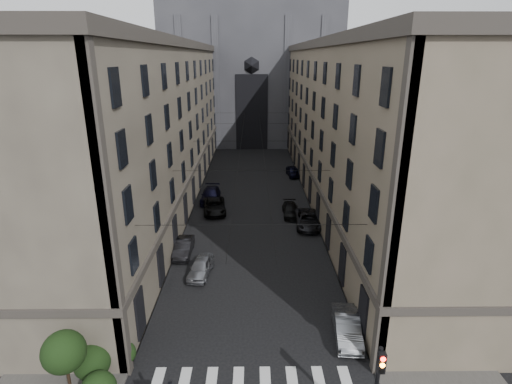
{
  "coord_description": "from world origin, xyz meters",
  "views": [
    {
      "loc": [
        0.06,
        -12.05,
        17.11
      ],
      "look_at": [
        0.29,
        11.16,
        9.19
      ],
      "focal_mm": 28.0,
      "sensor_mm": 36.0,
      "label": 1
    }
  ],
  "objects_px": {
    "car_left_far": "(211,195)",
    "car_right_near": "(347,327)",
    "traffic_light_right": "(377,384)",
    "car_left_near": "(201,267)",
    "car_left_midfar": "(214,206)",
    "car_right_far": "(293,171)",
    "gothic_tower": "(252,53)",
    "car_left_midnear": "(183,247)",
    "car_right_midfar": "(291,210)",
    "car_right_midnear": "(307,220)"
  },
  "relations": [
    {
      "from": "car_left_far",
      "to": "car_right_near",
      "type": "height_order",
      "value": "car_left_far"
    },
    {
      "from": "traffic_light_right",
      "to": "car_left_near",
      "type": "relative_size",
      "value": 1.27
    },
    {
      "from": "car_left_far",
      "to": "car_right_near",
      "type": "distance_m",
      "value": 27.83
    },
    {
      "from": "car_left_midfar",
      "to": "car_right_far",
      "type": "distance_m",
      "value": 17.94
    },
    {
      "from": "car_left_far",
      "to": "car_right_far",
      "type": "distance_m",
      "value": 15.67
    },
    {
      "from": "car_left_midfar",
      "to": "traffic_light_right",
      "type": "bearing_deg",
      "value": -78.13
    },
    {
      "from": "gothic_tower",
      "to": "car_left_midfar",
      "type": "bearing_deg",
      "value": -95.59
    },
    {
      "from": "car_left_midnear",
      "to": "traffic_light_right",
      "type": "bearing_deg",
      "value": -57.45
    },
    {
      "from": "car_left_midnear",
      "to": "car_right_midfar",
      "type": "height_order",
      "value": "car_left_midnear"
    },
    {
      "from": "car_left_far",
      "to": "car_left_near",
      "type": "bearing_deg",
      "value": -86.51
    },
    {
      "from": "car_right_midnear",
      "to": "car_left_midnear",
      "type": "bearing_deg",
      "value": -151.47
    },
    {
      "from": "car_left_midnear",
      "to": "car_right_far",
      "type": "distance_m",
      "value": 27.85
    },
    {
      "from": "car_right_near",
      "to": "car_right_midnear",
      "type": "bearing_deg",
      "value": 95.83
    },
    {
      "from": "car_left_near",
      "to": "car_left_far",
      "type": "distance_m",
      "value": 17.68
    },
    {
      "from": "traffic_light_right",
      "to": "car_right_near",
      "type": "xyz_separation_m",
      "value": [
        0.47,
        7.26,
        -2.55
      ]
    },
    {
      "from": "car_right_midnear",
      "to": "gothic_tower",
      "type": "bearing_deg",
      "value": 98.05
    },
    {
      "from": "traffic_light_right",
      "to": "car_left_near",
      "type": "bearing_deg",
      "value": 123.02
    },
    {
      "from": "car_left_near",
      "to": "car_left_far",
      "type": "height_order",
      "value": "car_left_far"
    },
    {
      "from": "car_right_near",
      "to": "car_right_midnear",
      "type": "distance_m",
      "value": 17.64
    },
    {
      "from": "car_left_midnear",
      "to": "car_left_far",
      "type": "xyz_separation_m",
      "value": [
        1.07,
        14.11,
        0.08
      ]
    },
    {
      "from": "car_left_midnear",
      "to": "car_right_far",
      "type": "bearing_deg",
      "value": 63.75
    },
    {
      "from": "car_left_near",
      "to": "car_right_midnear",
      "type": "bearing_deg",
      "value": 51.86
    },
    {
      "from": "car_left_near",
      "to": "car_right_near",
      "type": "bearing_deg",
      "value": -29.66
    },
    {
      "from": "gothic_tower",
      "to": "car_right_far",
      "type": "height_order",
      "value": "gothic_tower"
    },
    {
      "from": "car_left_near",
      "to": "car_left_midfar",
      "type": "bearing_deg",
      "value": 98.06
    },
    {
      "from": "traffic_light_right",
      "to": "car_right_near",
      "type": "relative_size",
      "value": 1.16
    },
    {
      "from": "car_left_near",
      "to": "car_right_near",
      "type": "distance_m",
      "value": 12.91
    },
    {
      "from": "car_right_near",
      "to": "car_right_far",
      "type": "bearing_deg",
      "value": 94.99
    },
    {
      "from": "traffic_light_right",
      "to": "car_left_midfar",
      "type": "distance_m",
      "value": 30.77
    },
    {
      "from": "car_left_near",
      "to": "car_right_far",
      "type": "xyz_separation_m",
      "value": [
        10.4,
        28.48,
        0.03
      ]
    },
    {
      "from": "car_left_midfar",
      "to": "car_left_far",
      "type": "xyz_separation_m",
      "value": [
        -0.82,
        3.72,
        0.04
      ]
    },
    {
      "from": "car_left_midnear",
      "to": "car_left_far",
      "type": "relative_size",
      "value": 0.79
    },
    {
      "from": "traffic_light_right",
      "to": "car_right_midnear",
      "type": "relative_size",
      "value": 0.96
    },
    {
      "from": "gothic_tower",
      "to": "car_right_far",
      "type": "bearing_deg",
      "value": -78.12
    },
    {
      "from": "car_left_midfar",
      "to": "car_right_midfar",
      "type": "relative_size",
      "value": 1.23
    },
    {
      "from": "car_left_far",
      "to": "car_right_far",
      "type": "height_order",
      "value": "car_left_far"
    },
    {
      "from": "traffic_light_right",
      "to": "car_left_midfar",
      "type": "bearing_deg",
      "value": 108.85
    },
    {
      "from": "traffic_light_right",
      "to": "car_left_far",
      "type": "height_order",
      "value": "traffic_light_right"
    },
    {
      "from": "gothic_tower",
      "to": "car_left_midnear",
      "type": "distance_m",
      "value": 57.37
    },
    {
      "from": "car_right_midnear",
      "to": "car_right_far",
      "type": "relative_size",
      "value": 1.28
    },
    {
      "from": "car_left_far",
      "to": "car_right_far",
      "type": "xyz_separation_m",
      "value": [
        11.33,
        10.83,
        -0.06
      ]
    },
    {
      "from": "car_right_near",
      "to": "car_right_far",
      "type": "xyz_separation_m",
      "value": [
        0.13,
        36.3,
        -0.02
      ]
    },
    {
      "from": "car_left_midnear",
      "to": "car_left_midfar",
      "type": "distance_m",
      "value": 10.57
    },
    {
      "from": "traffic_light_right",
      "to": "car_right_far",
      "type": "bearing_deg",
      "value": 89.21
    },
    {
      "from": "car_right_near",
      "to": "car_right_midfar",
      "type": "bearing_deg",
      "value": 99.82
    },
    {
      "from": "car_left_far",
      "to": "car_left_midfar",
      "type": "bearing_deg",
      "value": -77.11
    },
    {
      "from": "traffic_light_right",
      "to": "car_right_midfar",
      "type": "bearing_deg",
      "value": 92.46
    },
    {
      "from": "traffic_light_right",
      "to": "car_right_midfar",
      "type": "height_order",
      "value": "traffic_light_right"
    },
    {
      "from": "gothic_tower",
      "to": "car_right_far",
      "type": "relative_size",
      "value": 13.7
    },
    {
      "from": "car_left_far",
      "to": "traffic_light_right",
      "type": "bearing_deg",
      "value": -71.37
    }
  ]
}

